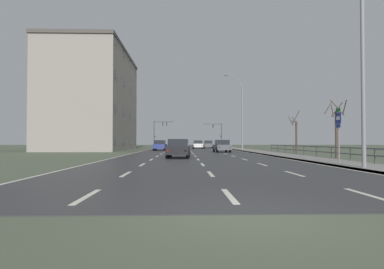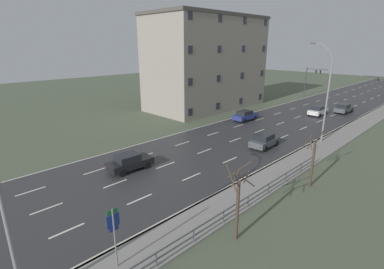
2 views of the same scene
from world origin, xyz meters
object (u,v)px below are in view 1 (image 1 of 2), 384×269
object	(u,v)px
traffic_signal_right	(218,131)
car_near_left	(222,146)
brick_building	(93,101)
car_distant	(198,145)
car_far_right	(160,145)
car_mid_centre	(208,144)
traffic_signal_left	(159,129)
street_lamp_midground	(241,114)
highway_sign	(339,128)
street_lamp_foreground	(360,64)
car_far_left	(178,148)

from	to	relation	value
traffic_signal_right	car_near_left	xyz separation A→B (m)	(-3.29, -33.92, -2.92)
brick_building	car_distant	bearing A→B (deg)	24.59
car_far_right	brick_building	size ratio (longest dim) A/B	0.19
car_mid_centre	brick_building	xyz separation A→B (m)	(-19.64, -12.71, 7.13)
traffic_signal_left	car_near_left	world-z (taller)	traffic_signal_left
street_lamp_midground	traffic_signal_left	size ratio (longest dim) A/B	1.79
car_distant	car_mid_centre	bearing A→B (deg)	63.42
street_lamp_midground	traffic_signal_right	bearing A→B (deg)	90.66
car_near_left	brick_building	distance (m)	23.70
highway_sign	traffic_signal_left	xyz separation A→B (m)	(-15.21, 56.33, 2.07)
car_mid_centre	street_lamp_foreground	bearing A→B (deg)	-84.02
traffic_signal_right	car_mid_centre	size ratio (longest dim) A/B	1.37
car_far_right	brick_building	bearing A→B (deg)	165.70
street_lamp_foreground	brick_building	distance (m)	43.63
traffic_signal_right	car_near_left	distance (m)	34.20
car_mid_centre	brick_building	bearing A→B (deg)	-145.08
street_lamp_midground	highway_sign	xyz separation A→B (m)	(0.97, -27.57, -3.26)
car_far_left	street_lamp_foreground	bearing A→B (deg)	-48.48
traffic_signal_left	car_mid_centre	world-z (taller)	traffic_signal_left
highway_sign	street_lamp_midground	bearing A→B (deg)	92.01
car_far_left	brick_building	world-z (taller)	brick_building
highway_sign	car_distant	xyz separation A→B (m)	(-6.72, 40.72, -1.41)
car_distant	highway_sign	bearing A→B (deg)	-81.20
highway_sign	brick_building	xyz separation A→B (m)	(-24.03, 32.80, 5.72)
car_far_right	highway_sign	bearing A→B (deg)	-63.78
street_lamp_foreground	brick_building	world-z (taller)	brick_building
highway_sign	car_far_right	size ratio (longest dim) A/B	0.83
highway_sign	traffic_signal_left	size ratio (longest dim) A/B	0.55
street_lamp_foreground	traffic_signal_left	bearing A→B (deg)	103.28
car_distant	street_lamp_midground	bearing A→B (deg)	-66.92
highway_sign	car_distant	distance (m)	41.30
car_distant	car_near_left	world-z (taller)	same
traffic_signal_right	car_far_left	distance (m)	48.87
traffic_signal_left	brick_building	bearing A→B (deg)	-110.55
highway_sign	car_far_left	size ratio (longest dim) A/B	0.82
highway_sign	traffic_signal_left	bearing A→B (deg)	105.11
traffic_signal_right	car_mid_centre	distance (m)	10.59
car_distant	car_far_left	world-z (taller)	same
street_lamp_midground	brick_building	world-z (taller)	brick_building
street_lamp_midground	street_lamp_foreground	bearing A→B (deg)	-89.95
car_far_right	brick_building	xyz separation A→B (m)	(-11.03, 3.32, 7.13)
street_lamp_midground	car_far_right	bearing A→B (deg)	170.98
street_lamp_midground	car_distant	xyz separation A→B (m)	(-5.76, 13.15, -4.67)
traffic_signal_left	street_lamp_foreground	bearing A→B (deg)	-76.72
street_lamp_midground	car_mid_centre	xyz separation A→B (m)	(-3.42, 17.94, -4.67)
street_lamp_midground	traffic_signal_left	world-z (taller)	street_lamp_midground
car_far_left	brick_building	distance (m)	30.11
traffic_signal_left	car_far_right	distance (m)	27.16
traffic_signal_right	car_near_left	world-z (taller)	traffic_signal_right
highway_sign	traffic_signal_left	distance (m)	58.38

